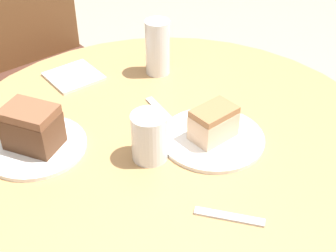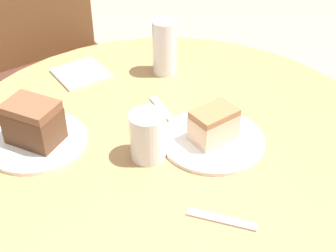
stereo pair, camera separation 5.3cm
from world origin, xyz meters
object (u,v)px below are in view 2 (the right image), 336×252
plate_near (213,140)px  cake_slice_far (33,122)px  glass_water (148,138)px  glass_lemonade (165,50)px  cake_slice_near (214,125)px  chair (58,58)px  plate_far (37,141)px

plate_near → cake_slice_far: bearing=149.7°
plate_near → glass_water: bearing=168.1°
glass_lemonade → glass_water: size_ratio=1.40×
cake_slice_near → glass_lemonade: size_ratio=0.69×
plate_near → glass_water: 0.16m
cake_slice_near → glass_lemonade: glass_lemonade is taller
cake_slice_far → chair: bearing=68.8°
cake_slice_near → cake_slice_far: 0.40m
plate_near → glass_lemonade: (0.07, 0.33, 0.06)m
chair → glass_lemonade: (0.11, -0.67, 0.30)m
glass_water → plate_near: bearing=-11.9°
chair → glass_water: chair is taller
chair → plate_near: bearing=-92.6°
chair → plate_far: (-0.31, -0.79, 0.24)m
plate_far → glass_lemonade: size_ratio=1.47×
plate_near → plate_far: size_ratio=1.05×
cake_slice_far → glass_water: size_ratio=1.28×
plate_near → glass_water: size_ratio=2.15×
plate_far → cake_slice_near: (0.35, -0.20, 0.04)m
chair → cake_slice_far: chair is taller
chair → glass_lemonade: bearing=-85.6°
chair → cake_slice_far: bearing=-116.1°
cake_slice_far → plate_near: bearing=-30.3°
chair → cake_slice_far: (-0.31, -0.79, 0.29)m
cake_slice_far → cake_slice_near: bearing=-30.3°
cake_slice_near → cake_slice_far: (-0.35, 0.20, 0.01)m
plate_near → glass_lemonade: bearing=78.3°
chair → glass_lemonade: chair is taller
plate_near → plate_far: same height
chair → cake_slice_near: size_ratio=9.04×
plate_near → cake_slice_near: bearing=26.6°
plate_near → cake_slice_near: (0.00, 0.00, 0.04)m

